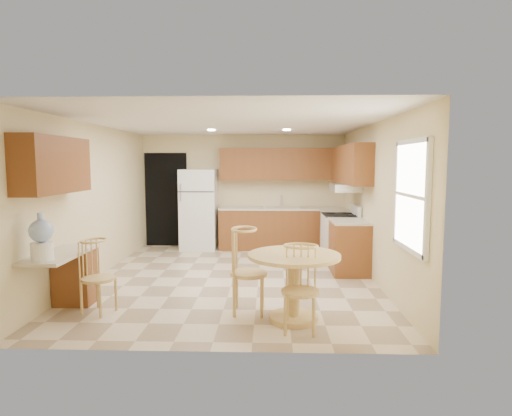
{
  "coord_description": "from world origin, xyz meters",
  "views": [
    {
      "loc": [
        0.59,
        -6.82,
        1.87
      ],
      "look_at": [
        0.36,
        0.3,
        1.12
      ],
      "focal_mm": 30.0,
      "sensor_mm": 36.0,
      "label": 1
    }
  ],
  "objects_px": {
    "refrigerator": "(199,209)",
    "dining_table": "(294,277)",
    "chair_table_b": "(301,282)",
    "chair_desk": "(95,271)",
    "chair_table_a": "(248,264)",
    "stove": "(340,238)",
    "water_crock": "(41,239)"
  },
  "relations": [
    {
      "from": "chair_table_a",
      "to": "chair_desk",
      "type": "relative_size",
      "value": 1.16
    },
    {
      "from": "dining_table",
      "to": "chair_table_b",
      "type": "height_order",
      "value": "chair_table_b"
    },
    {
      "from": "dining_table",
      "to": "water_crock",
      "type": "relative_size",
      "value": 2.0
    },
    {
      "from": "stove",
      "to": "dining_table",
      "type": "xyz_separation_m",
      "value": [
        -1.04,
        -3.04,
        0.06
      ]
    },
    {
      "from": "chair_desk",
      "to": "water_crock",
      "type": "relative_size",
      "value": 1.68
    },
    {
      "from": "dining_table",
      "to": "water_crock",
      "type": "distance_m",
      "value": 2.93
    },
    {
      "from": "chair_table_b",
      "to": "water_crock",
      "type": "distance_m",
      "value": 2.97
    },
    {
      "from": "refrigerator",
      "to": "chair_table_b",
      "type": "relative_size",
      "value": 1.81
    },
    {
      "from": "chair_desk",
      "to": "stove",
      "type": "bearing_deg",
      "value": 149.39
    },
    {
      "from": "water_crock",
      "to": "refrigerator",
      "type": "bearing_deg",
      "value": 76.92
    },
    {
      "from": "chair_table_a",
      "to": "chair_table_b",
      "type": "xyz_separation_m",
      "value": [
        0.6,
        -0.58,
        -0.06
      ]
    },
    {
      "from": "chair_desk",
      "to": "dining_table",
      "type": "bearing_deg",
      "value": 106.78
    },
    {
      "from": "chair_table_b",
      "to": "water_crock",
      "type": "xyz_separation_m",
      "value": [
        -2.93,
        0.17,
        0.43
      ]
    },
    {
      "from": "refrigerator",
      "to": "stove",
      "type": "distance_m",
      "value": 3.15
    },
    {
      "from": "dining_table",
      "to": "stove",
      "type": "bearing_deg",
      "value": 71.06
    },
    {
      "from": "chair_table_b",
      "to": "chair_desk",
      "type": "xyz_separation_m",
      "value": [
        -2.48,
        0.53,
        -0.03
      ]
    },
    {
      "from": "chair_table_a",
      "to": "water_crock",
      "type": "xyz_separation_m",
      "value": [
        -2.33,
        -0.41,
        0.37
      ]
    },
    {
      "from": "chair_table_b",
      "to": "water_crock",
      "type": "bearing_deg",
      "value": 3.19
    },
    {
      "from": "stove",
      "to": "dining_table",
      "type": "height_order",
      "value": "stove"
    },
    {
      "from": "refrigerator",
      "to": "chair_table_b",
      "type": "bearing_deg",
      "value": -68.15
    },
    {
      "from": "water_crock",
      "to": "chair_desk",
      "type": "bearing_deg",
      "value": 38.58
    },
    {
      "from": "dining_table",
      "to": "chair_desk",
      "type": "distance_m",
      "value": 2.43
    },
    {
      "from": "dining_table",
      "to": "chair_table_a",
      "type": "relative_size",
      "value": 1.03
    },
    {
      "from": "dining_table",
      "to": "chair_desk",
      "type": "relative_size",
      "value": 1.19
    },
    {
      "from": "chair_table_a",
      "to": "chair_desk",
      "type": "distance_m",
      "value": 1.88
    },
    {
      "from": "chair_table_a",
      "to": "water_crock",
      "type": "relative_size",
      "value": 1.94
    },
    {
      "from": "dining_table",
      "to": "chair_table_b",
      "type": "relative_size",
      "value": 1.14
    },
    {
      "from": "refrigerator",
      "to": "dining_table",
      "type": "distance_m",
      "value": 4.65
    },
    {
      "from": "stove",
      "to": "water_crock",
      "type": "distance_m",
      "value": 5.16
    },
    {
      "from": "chair_table_a",
      "to": "chair_desk",
      "type": "xyz_separation_m",
      "value": [
        -1.88,
        -0.05,
        -0.09
      ]
    },
    {
      "from": "refrigerator",
      "to": "stove",
      "type": "relative_size",
      "value": 1.59
    },
    {
      "from": "chair_table_a",
      "to": "chair_table_b",
      "type": "height_order",
      "value": "chair_table_a"
    }
  ]
}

